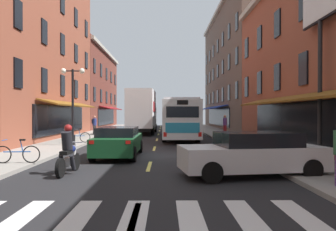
% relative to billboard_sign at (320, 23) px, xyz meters
% --- Properties ---
extents(ground_plane, '(34.80, 80.00, 0.10)m').
position_rel_billboard_sign_xyz_m(ground_plane, '(-7.05, 2.45, -5.83)').
color(ground_plane, black).
extents(lane_centre_dashes, '(0.14, 73.90, 0.01)m').
position_rel_billboard_sign_xyz_m(lane_centre_dashes, '(-7.05, 2.20, -5.77)').
color(lane_centre_dashes, '#DBCC4C').
rests_on(lane_centre_dashes, ground).
extents(crosswalk_near, '(7.10, 2.80, 0.01)m').
position_rel_billboard_sign_xyz_m(crosswalk_near, '(-7.05, -7.55, -5.77)').
color(crosswalk_near, silver).
rests_on(crosswalk_near, ground).
extents(sidewalk_left, '(3.00, 80.00, 0.14)m').
position_rel_billboard_sign_xyz_m(sidewalk_left, '(-12.95, 2.45, -5.71)').
color(sidewalk_left, gray).
rests_on(sidewalk_left, ground).
extents(sidewalk_right, '(3.00, 80.00, 0.14)m').
position_rel_billboard_sign_xyz_m(sidewalk_right, '(-1.15, 2.45, -5.71)').
color(sidewalk_right, gray).
rests_on(sidewalk_right, ground).
extents(billboard_sign, '(0.40, 3.27, 7.26)m').
position_rel_billboard_sign_xyz_m(billboard_sign, '(0.00, 0.00, 0.00)').
color(billboard_sign, black).
rests_on(billboard_sign, sidewalk_right).
extents(transit_bus, '(2.75, 11.80, 3.07)m').
position_rel_billboard_sign_xyz_m(transit_bus, '(-5.26, 13.13, -4.16)').
color(transit_bus, white).
rests_on(transit_bus, ground).
extents(box_truck, '(2.61, 8.32, 4.19)m').
position_rel_billboard_sign_xyz_m(box_truck, '(-8.62, 18.89, -3.63)').
color(box_truck, white).
rests_on(box_truck, ground).
extents(sedan_near, '(4.76, 2.48, 1.42)m').
position_rel_billboard_sign_xyz_m(sedan_near, '(-3.63, -3.16, -5.05)').
color(sedan_near, silver).
rests_on(sedan_near, ground).
extents(sedan_mid, '(1.98, 4.75, 1.40)m').
position_rel_billboard_sign_xyz_m(sedan_mid, '(-8.60, 1.71, -5.06)').
color(sedan_mid, '#144723').
rests_on(sedan_mid, ground).
extents(sedan_far, '(2.05, 4.60, 1.38)m').
position_rel_billboard_sign_xyz_m(sedan_far, '(-8.60, 30.66, -5.06)').
color(sedan_far, silver).
rests_on(sedan_far, ground).
extents(motorcycle_rider, '(0.62, 2.07, 1.66)m').
position_rel_billboard_sign_xyz_m(motorcycle_rider, '(-9.68, -2.68, -5.07)').
color(motorcycle_rider, black).
rests_on(motorcycle_rider, ground).
extents(bicycle_near, '(1.71, 0.48, 0.91)m').
position_rel_billboard_sign_xyz_m(bicycle_near, '(-12.05, -1.13, -5.28)').
color(bicycle_near, black).
rests_on(bicycle_near, sidewalk_left).
extents(bicycle_mid, '(1.70, 0.49, 0.91)m').
position_rel_billboard_sign_xyz_m(bicycle_mid, '(-12.12, 7.83, -5.28)').
color(bicycle_mid, black).
rests_on(bicycle_mid, sidewalk_left).
extents(pedestrian_near, '(0.48, 0.51, 1.67)m').
position_rel_billboard_sign_xyz_m(pedestrian_near, '(-12.74, 16.29, -4.76)').
color(pedestrian_near, '#4C4C51').
rests_on(pedestrian_near, sidewalk_left).
extents(pedestrian_far, '(0.36, 0.36, 1.72)m').
position_rel_billboard_sign_xyz_m(pedestrian_far, '(-1.13, 15.82, -4.75)').
color(pedestrian_far, maroon).
rests_on(pedestrian_far, sidewalk_right).
extents(street_lamp_twin, '(1.42, 0.32, 4.56)m').
position_rel_billboard_sign_xyz_m(street_lamp_twin, '(-11.92, 6.16, -3.09)').
color(street_lamp_twin, black).
rests_on(street_lamp_twin, sidewalk_left).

